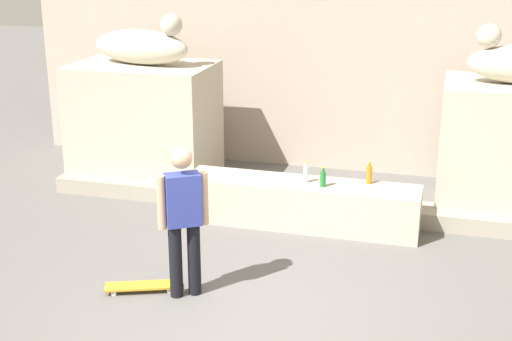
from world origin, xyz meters
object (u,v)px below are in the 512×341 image
statue_reclining_left (143,45)px  bottle_green (323,179)px  skater (183,215)px  skateboard (142,286)px  bottle_clear (306,174)px  bottle_orange (369,174)px

statue_reclining_left → bottle_green: size_ratio=6.31×
skater → skateboard: skater is taller
bottle_green → bottle_clear: (-0.24, 0.10, 0.01)m
skater → bottle_orange: bearing=23.3°
skateboard → skater: bearing=-13.8°
skater → bottle_clear: bearing=36.9°
statue_reclining_left → bottle_green: (3.00, -1.28, -1.40)m
skater → bottle_orange: 2.92m
statue_reclining_left → skateboard: bearing=-57.6°
skateboard → bottle_green: 2.78m
statue_reclining_left → bottle_orange: bearing=-5.6°
skater → bottle_clear: size_ratio=5.83×
skateboard → bottle_clear: (1.33, 2.30, 0.66)m
bottle_green → skater: bearing=-117.0°
bottle_clear → skater: bearing=-110.7°
skater → statue_reclining_left: bearing=86.9°
skater → skateboard: size_ratio=2.04×
bottle_orange → bottle_green: (-0.56, -0.27, -0.02)m
skateboard → bottle_clear: 2.74m
statue_reclining_left → skateboard: (1.43, -3.48, -2.04)m
bottle_clear → bottle_green: bearing=-21.7°
skater → bottle_clear: (0.84, 2.23, -0.20)m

